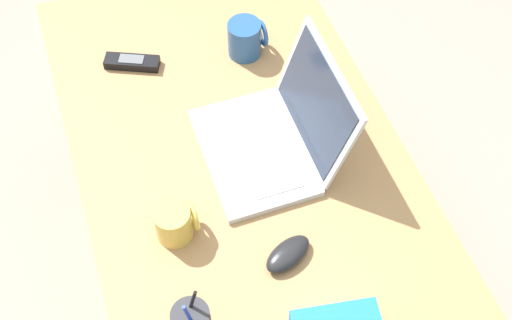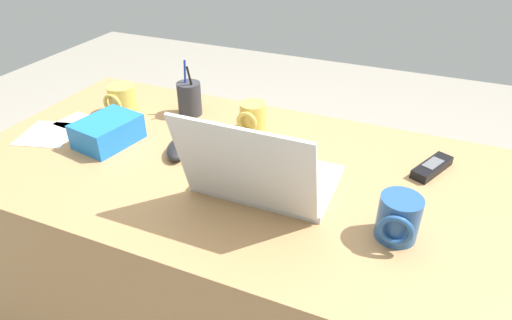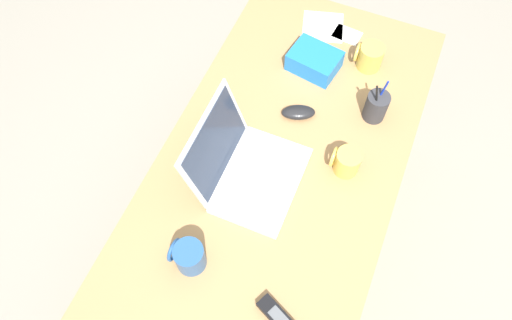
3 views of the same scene
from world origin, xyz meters
The scene contains 7 objects.
ground_plane centered at (0.00, 0.00, 0.00)m, with size 6.00×6.00×0.00m, color gray.
desk centered at (0.00, 0.00, 0.37)m, with size 1.55×0.77×0.74m, color #A87C4F.
laptop centered at (-0.08, 0.08, 0.79)m, with size 0.33×0.31×0.25m.
computer_mouse centered at (0.21, 0.01, 0.76)m, with size 0.06×0.12×0.03m, color black.
coffee_mug_white centered at (0.07, -0.20, 0.79)m, with size 0.08×0.09×0.09m.
coffee_mug_spare centered at (-0.40, 0.12, 0.79)m, with size 0.09×0.10×0.10m.
cordless_phone centered at (-0.45, -0.18, 0.75)m, with size 0.10×0.15×0.03m.
Camera 1 is at (0.78, -0.26, 2.03)m, focal length 46.03 mm.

